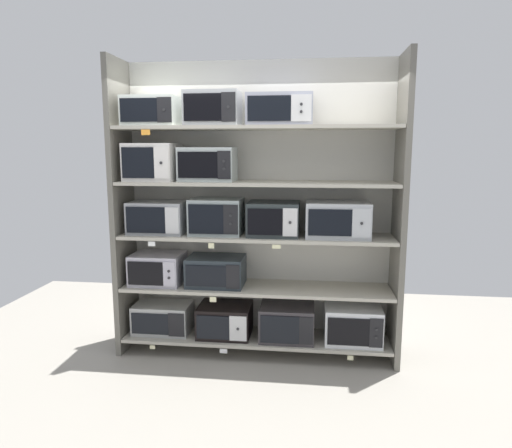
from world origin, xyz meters
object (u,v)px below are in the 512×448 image
at_px(microwave_11, 208,164).
at_px(microwave_12, 153,112).
at_px(microwave_4, 158,268).
at_px(microwave_1, 225,320).
at_px(microwave_5, 216,271).
at_px(microwave_9, 337,219).
at_px(microwave_6, 158,217).
at_px(microwave_13, 213,109).
at_px(microwave_8, 274,219).
at_px(microwave_7, 217,216).
at_px(microwave_10, 153,162).
at_px(microwave_3, 352,323).
at_px(microwave_14, 280,110).
at_px(microwave_0, 163,318).
at_px(microwave_2, 287,321).

bearing_deg(microwave_11, microwave_12, 180.00).
bearing_deg(microwave_4, microwave_1, 0.01).
bearing_deg(microwave_5, microwave_9, -0.00).
height_order(microwave_1, microwave_4, microwave_4).
bearing_deg(microwave_6, microwave_1, 0.02).
relative_size(microwave_1, microwave_13, 1.03).
bearing_deg(microwave_9, microwave_8, -179.99).
distance_m(microwave_7, microwave_11, 0.48).
height_order(microwave_10, microwave_12, microwave_12).
bearing_deg(microwave_3, microwave_8, 180.00).
xyz_separation_m(microwave_5, microwave_11, (-0.06, -0.00, 0.99)).
bearing_deg(microwave_14, microwave_1, 180.00).
xyz_separation_m(microwave_5, microwave_7, (0.01, -0.00, 0.51)).
height_order(microwave_0, microwave_9, microwave_9).
height_order(microwave_12, microwave_13, microwave_13).
distance_m(microwave_4, microwave_13, 1.57).
xyz_separation_m(microwave_3, microwave_5, (-1.27, 0.00, 0.46)).
bearing_deg(microwave_3, microwave_13, 180.00).
bearing_deg(microwave_2, microwave_3, 0.02).
relative_size(microwave_10, microwave_14, 0.79).
relative_size(microwave_4, microwave_10, 1.05).
relative_size(microwave_6, microwave_7, 1.09).
xyz_separation_m(microwave_7, microwave_10, (-0.59, 0.00, 0.49)).
height_order(microwave_5, microwave_9, microwave_9).
bearing_deg(microwave_5, microwave_14, -0.02).
bearing_deg(microwave_0, microwave_13, -0.02).
bearing_deg(microwave_1, microwave_2, -0.02).
bearing_deg(microwave_3, microwave_14, 180.00).
distance_m(microwave_0, microwave_11, 1.54).
xyz_separation_m(microwave_4, microwave_9, (1.67, 0.00, 0.50)).
bearing_deg(microwave_11, microwave_1, 0.02).
relative_size(microwave_6, microwave_14, 0.90).
height_order(microwave_12, microwave_14, microwave_14).
height_order(microwave_7, microwave_14, microwave_14).
bearing_deg(microwave_4, microwave_9, 0.01).
bearing_deg(microwave_14, microwave_13, 180.00).
distance_m(microwave_0, microwave_6, 0.98).
distance_m(microwave_11, microwave_12, 0.68).
distance_m(microwave_3, microwave_13, 2.32).
bearing_deg(microwave_7, microwave_3, 0.01).
distance_m(microwave_0, microwave_2, 1.20).
bearing_deg(microwave_5, microwave_3, -0.01).
bearing_deg(microwave_13, microwave_9, 0.01).
distance_m(microwave_8, microwave_13, 1.11).
bearing_deg(microwave_7, microwave_5, 178.03).
height_order(microwave_0, microwave_5, microwave_5).
xyz_separation_m(microwave_8, microwave_13, (-0.54, -0.00, 0.97)).
bearing_deg(microwave_12, microwave_1, 0.00).
bearing_deg(microwave_8, microwave_6, -179.99).
height_order(microwave_5, microwave_6, microwave_6).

